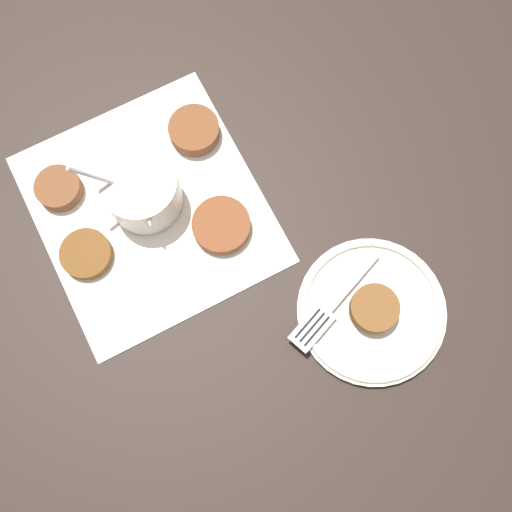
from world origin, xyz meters
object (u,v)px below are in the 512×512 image
Objects in this scene: fritter_on_plate at (374,308)px; sauce_bowl at (143,192)px; serving_plate at (372,311)px; fork at (328,309)px.

sauce_bowl is at bearing -134.88° from fritter_on_plate.
fritter_on_plate is at bearing 45.12° from sauce_bowl.
fritter_on_plate reaches higher than serving_plate.
serving_plate is at bearing 45.11° from sauce_bowl.
serving_plate is at bearing -94.88° from fritter_on_plate.
sauce_bowl is 0.32m from serving_plate.
fork is at bearing -108.42° from serving_plate.
sauce_bowl is 0.88× the size of fork.
sauce_bowl is at bearing -140.07° from fork.
fork is at bearing 39.93° from sauce_bowl.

